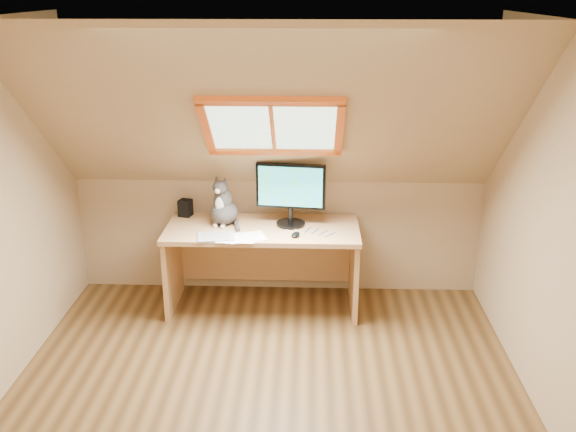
{
  "coord_description": "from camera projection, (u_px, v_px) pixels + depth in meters",
  "views": [
    {
      "loc": [
        0.28,
        -3.5,
        2.57
      ],
      "look_at": [
        0.11,
        1.0,
        0.96
      ],
      "focal_mm": 40.0,
      "sensor_mm": 36.0,
      "label": 1
    }
  ],
  "objects": [
    {
      "name": "room_shell",
      "position": [
        261.0,
        202.0,
        3.6
      ],
      "size": [
        3.52,
        3.52,
        2.41
      ],
      "color": "tan",
      "rests_on": "ground"
    },
    {
      "name": "ground",
      "position": [
        265.0,
        406.0,
        4.17
      ],
      "size": [
        3.5,
        3.5,
        0.0
      ],
      "primitive_type": "plane",
      "color": "brown",
      "rests_on": "ground"
    },
    {
      "name": "monitor",
      "position": [
        291.0,
        191.0,
        5.17
      ],
      "size": [
        0.56,
        0.24,
        0.52
      ],
      "color": "black",
      "rests_on": "desk"
    },
    {
      "name": "papers",
      "position": [
        237.0,
        238.0,
        4.99
      ],
      "size": [
        0.35,
        0.3,
        0.01
      ],
      "color": "white",
      "rests_on": "desk"
    },
    {
      "name": "desk",
      "position": [
        263.0,
        249.0,
        5.37
      ],
      "size": [
        1.58,
        0.69,
        0.72
      ],
      "color": "tan",
      "rests_on": "ground"
    },
    {
      "name": "mouse",
      "position": [
        296.0,
        235.0,
        5.03
      ],
      "size": [
        0.09,
        0.12,
        0.03
      ],
      "primitive_type": "ellipsoid",
      "rotation": [
        0.0,
        0.0,
        -0.3
      ],
      "color": "black",
      "rests_on": "desk"
    },
    {
      "name": "cables",
      "position": [
        307.0,
        233.0,
        5.1
      ],
      "size": [
        0.51,
        0.26,
        0.01
      ],
      "color": "silver",
      "rests_on": "desk"
    },
    {
      "name": "cat",
      "position": [
        223.0,
        207.0,
        5.25
      ],
      "size": [
        0.29,
        0.33,
        0.42
      ],
      "color": "#46403E",
      "rests_on": "desk"
    },
    {
      "name": "desk_speaker",
      "position": [
        185.0,
        208.0,
        5.46
      ],
      "size": [
        0.12,
        0.12,
        0.14
      ],
      "primitive_type": "cube",
      "rotation": [
        0.0,
        0.0,
        -0.28
      ],
      "color": "black",
      "rests_on": "desk"
    },
    {
      "name": "graphics_tablet",
      "position": [
        216.0,
        237.0,
        5.02
      ],
      "size": [
        0.32,
        0.25,
        0.01
      ],
      "primitive_type": "cube",
      "rotation": [
        0.0,
        0.0,
        0.17
      ],
      "color": "#B2B2B7",
      "rests_on": "desk"
    }
  ]
}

